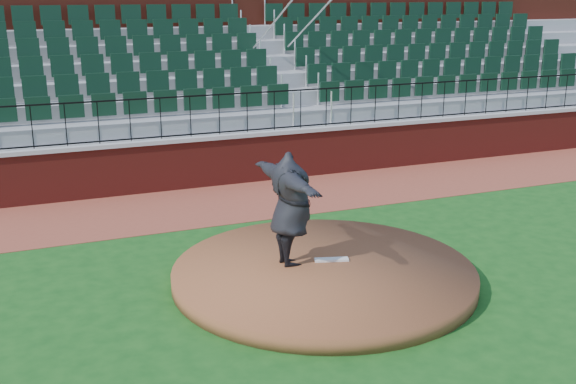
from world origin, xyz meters
name	(u,v)px	position (x,y,z in m)	size (l,w,h in m)	color
ground	(322,290)	(0.00, 0.00, 0.00)	(90.00, 90.00, 0.00)	#144815
warning_track	(226,202)	(0.00, 5.40, 0.01)	(34.00, 3.20, 0.01)	brown
field_wall	(207,163)	(0.00, 7.00, 0.60)	(34.00, 0.35, 1.20)	maroon
wall_cap	(206,137)	(0.00, 7.00, 1.25)	(34.00, 0.45, 0.10)	#B7B7B7
wall_railing	(205,116)	(0.00, 7.00, 1.80)	(34.00, 0.05, 1.00)	black
seating_stands	(178,82)	(0.00, 9.72, 2.30)	(34.00, 5.10, 4.60)	gray
concourse_wall	(157,57)	(0.00, 12.52, 2.75)	(34.00, 0.50, 5.50)	maroon
pitchers_mound	(324,274)	(0.19, 0.35, 0.12)	(5.18, 5.18, 0.25)	brown
pitching_rubber	(332,260)	(0.45, 0.57, 0.27)	(0.59, 0.15, 0.04)	silver
pitcher	(290,209)	(-0.28, 0.70, 1.25)	(2.45, 0.67, 1.99)	black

